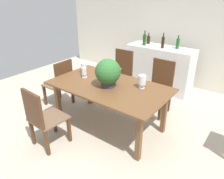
# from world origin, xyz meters

# --- Properties ---
(ground_plane) EXTENTS (7.04, 7.04, 0.00)m
(ground_plane) POSITION_xyz_m (0.00, 0.00, 0.00)
(ground_plane) COLOR #BCB29E
(back_wall) EXTENTS (6.40, 0.10, 2.60)m
(back_wall) POSITION_xyz_m (0.00, 2.60, 1.30)
(back_wall) COLOR beige
(back_wall) RESTS_ON ground
(dining_table) EXTENTS (1.90, 1.08, 0.77)m
(dining_table) POSITION_xyz_m (0.00, 0.06, 0.68)
(dining_table) COLOR brown
(dining_table) RESTS_ON ground
(chair_far_right) EXTENTS (0.46, 0.47, 0.99)m
(chair_far_right) POSITION_xyz_m (0.43, 1.05, 0.54)
(chair_far_right) COLOR #4C2D19
(chair_far_right) RESTS_ON ground
(chair_head_end) EXTENTS (0.49, 0.47, 0.95)m
(chair_head_end) POSITION_xyz_m (-1.19, 0.07, 0.52)
(chair_head_end) COLOR #4C2D19
(chair_head_end) RESTS_ON ground
(chair_far_left) EXTENTS (0.45, 0.43, 1.05)m
(chair_far_left) POSITION_xyz_m (-0.43, 1.05, 0.57)
(chair_far_left) COLOR #4C2D19
(chair_far_left) RESTS_ON ground
(chair_near_left) EXTENTS (0.47, 0.49, 0.95)m
(chair_near_left) POSITION_xyz_m (-0.43, -0.92, 0.52)
(chair_near_left) COLOR #4C2D19
(chair_near_left) RESTS_ON ground
(flower_centerpiece) EXTENTS (0.40, 0.40, 0.44)m
(flower_centerpiece) POSITION_xyz_m (0.02, 0.02, 1.00)
(flower_centerpiece) COLOR #333338
(flower_centerpiece) RESTS_ON dining_table
(crystal_vase_left) EXTENTS (0.09, 0.09, 0.18)m
(crystal_vase_left) POSITION_xyz_m (-0.54, 0.07, 0.87)
(crystal_vase_left) COLOR silver
(crystal_vase_left) RESTS_ON dining_table
(crystal_vase_center_near) EXTENTS (0.12, 0.12, 0.21)m
(crystal_vase_center_near) POSITION_xyz_m (0.47, 0.29, 0.90)
(crystal_vase_center_near) COLOR silver
(crystal_vase_center_near) RESTS_ON dining_table
(crystal_vase_right) EXTENTS (0.10, 0.10, 0.19)m
(crystal_vase_right) POSITION_xyz_m (-0.70, 0.22, 0.88)
(crystal_vase_right) COLOR silver
(crystal_vase_right) RESTS_ON dining_table
(wine_glass) EXTENTS (0.06, 0.06, 0.13)m
(wine_glass) POSITION_xyz_m (-0.39, 0.29, 0.86)
(wine_glass) COLOR silver
(wine_glass) RESTS_ON dining_table
(kitchen_counter) EXTENTS (1.49, 0.54, 0.99)m
(kitchen_counter) POSITION_xyz_m (-0.02, 1.99, 0.50)
(kitchen_counter) COLOR silver
(kitchen_counter) RESTS_ON ground
(wine_bottle_amber) EXTENTS (0.06, 0.06, 0.33)m
(wine_bottle_amber) POSITION_xyz_m (0.03, 1.92, 1.12)
(wine_bottle_amber) COLOR black
(wine_bottle_amber) RESTS_ON kitchen_counter
(wine_bottle_dark) EXTENTS (0.08, 0.08, 0.25)m
(wine_bottle_dark) POSITION_xyz_m (-0.41, 2.11, 1.09)
(wine_bottle_dark) COLOR black
(wine_bottle_dark) RESTS_ON kitchen_counter
(wine_bottle_green) EXTENTS (0.08, 0.08, 0.33)m
(wine_bottle_green) POSITION_xyz_m (-0.41, 1.92, 1.12)
(wine_bottle_green) COLOR #194C1E
(wine_bottle_green) RESTS_ON kitchen_counter
(wine_bottle_clear) EXTENTS (0.07, 0.07, 0.28)m
(wine_bottle_clear) POSITION_xyz_m (0.31, 2.07, 1.11)
(wine_bottle_clear) COLOR #194C1E
(wine_bottle_clear) RESTS_ON kitchen_counter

